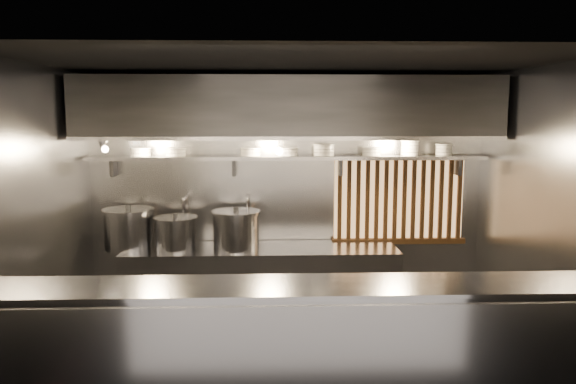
{
  "coord_description": "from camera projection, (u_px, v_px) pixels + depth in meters",
  "views": [
    {
      "loc": [
        -0.22,
        -4.92,
        2.38
      ],
      "look_at": [
        -0.02,
        0.55,
        1.6
      ],
      "focal_mm": 35.0,
      "sensor_mm": 36.0,
      "label": 1
    }
  ],
  "objects": [
    {
      "name": "bowl_shelf",
      "position": [
        288.0,
        158.0,
        6.25
      ],
      "size": [
        4.4,
        0.34,
        0.04
      ],
      "primitive_type": "cube",
      "color": "#9D9DA2",
      "rests_on": "wall_back"
    },
    {
      "name": "bowl_stack_0",
      "position": [
        141.0,
        152.0,
        6.18
      ],
      "size": [
        0.22,
        0.22,
        0.09
      ],
      "color": "white",
      "rests_on": "bowl_shelf"
    },
    {
      "name": "serving_counter",
      "position": [
        299.0,
        358.0,
        4.18
      ],
      "size": [
        4.5,
        0.56,
        1.13
      ],
      "color": "#9D9DA2",
      "rests_on": "floor"
    },
    {
      "name": "bowl_stack_3",
      "position": [
        288.0,
        152.0,
        6.24
      ],
      "size": [
        0.24,
        0.24,
        0.09
      ],
      "color": "white",
      "rests_on": "bowl_shelf"
    },
    {
      "name": "faucet_right",
      "position": [
        248.0,
        208.0,
        6.36
      ],
      "size": [
        0.04,
        0.3,
        0.5
      ],
      "color": "silver",
      "rests_on": "wall_back"
    },
    {
      "name": "stock_pot_right",
      "position": [
        236.0,
        230.0,
        6.1
      ],
      "size": [
        0.55,
        0.55,
        0.46
      ],
      "rotation": [
        0.0,
        0.0,
        -0.03
      ],
      "color": "#9D9DA2",
      "rests_on": "cooking_bench"
    },
    {
      "name": "exhaust_hood",
      "position": [
        288.0,
        108.0,
        5.95
      ],
      "size": [
        4.4,
        0.81,
        0.65
      ],
      "color": "#2D2D30",
      "rests_on": "ceiling"
    },
    {
      "name": "pendant_bulb",
      "position": [
        279.0,
        151.0,
        6.12
      ],
      "size": [
        0.09,
        0.09,
        0.19
      ],
      "color": "#2D2D30",
      "rests_on": "exhaust_hood"
    },
    {
      "name": "stock_pot_left",
      "position": [
        129.0,
        228.0,
        6.15
      ],
      "size": [
        0.73,
        0.73,
        0.48
      ],
      "rotation": [
        0.0,
        0.0,
        0.41
      ],
      "color": "#9D9DA2",
      "rests_on": "cooking_bench"
    },
    {
      "name": "floor",
      "position": [
        293.0,
        371.0,
        5.21
      ],
      "size": [
        4.5,
        4.5,
        0.0
      ],
      "primitive_type": "plane",
      "color": "black",
      "rests_on": "ground"
    },
    {
      "name": "wall_left",
      "position": [
        38.0,
        225.0,
        4.93
      ],
      "size": [
        0.0,
        3.0,
        3.0
      ],
      "primitive_type": "plane",
      "rotation": [
        1.57,
        0.0,
        1.57
      ],
      "color": "gray",
      "rests_on": "floor"
    },
    {
      "name": "ceiling",
      "position": [
        293.0,
        63.0,
        4.81
      ],
      "size": [
        4.5,
        4.5,
        0.0
      ],
      "primitive_type": "plane",
      "rotation": [
        3.14,
        0.0,
        0.0
      ],
      "color": "black",
      "rests_on": "wall_back"
    },
    {
      "name": "wall_back",
      "position": [
        287.0,
        198.0,
        6.49
      ],
      "size": [
        4.5,
        0.0,
        4.5
      ],
      "primitive_type": "plane",
      "rotation": [
        1.57,
        0.0,
        0.0
      ],
      "color": "gray",
      "rests_on": "floor"
    },
    {
      "name": "bowl_stack_7",
      "position": [
        444.0,
        150.0,
        6.3
      ],
      "size": [
        0.2,
        0.2,
        0.13
      ],
      "color": "white",
      "rests_on": "bowl_shelf"
    },
    {
      "name": "bowl_stack_4",
      "position": [
        324.0,
        150.0,
        6.25
      ],
      "size": [
        0.25,
        0.25,
        0.13
      ],
      "color": "white",
      "rests_on": "bowl_shelf"
    },
    {
      "name": "faucet_left",
      "position": [
        186.0,
        208.0,
        6.33
      ],
      "size": [
        0.04,
        0.3,
        0.5
      ],
      "color": "silver",
      "rests_on": "wall_back"
    },
    {
      "name": "bowl_stack_1",
      "position": [
        176.0,
        152.0,
        6.19
      ],
      "size": [
        0.24,
        0.24,
        0.09
      ],
      "color": "white",
      "rests_on": "bowl_shelf"
    },
    {
      "name": "cooking_bench",
      "position": [
        261.0,
        287.0,
        6.25
      ],
      "size": [
        3.0,
        0.7,
        0.9
      ],
      "primitive_type": "cube",
      "color": "#9D9DA2",
      "rests_on": "floor"
    },
    {
      "name": "bowl_stack_2",
      "position": [
        251.0,
        152.0,
        6.22
      ],
      "size": [
        0.24,
        0.24,
        0.09
      ],
      "color": "white",
      "rests_on": "bowl_shelf"
    },
    {
      "name": "wood_screen",
      "position": [
        399.0,
        199.0,
        6.5
      ],
      "size": [
        1.56,
        0.09,
        1.04
      ],
      "color": "#EFB16B",
      "rests_on": "wall_back"
    },
    {
      "name": "bowl_stack_6",
      "position": [
        410.0,
        148.0,
        6.28
      ],
      "size": [
        0.21,
        0.21,
        0.17
      ],
      "color": "white",
      "rests_on": "bowl_shelf"
    },
    {
      "name": "heat_lamp",
      "position": [
        103.0,
        143.0,
        5.69
      ],
      "size": [
        0.25,
        0.35,
        0.2
      ],
      "color": "#9D9DA2",
      "rests_on": "exhaust_hood"
    },
    {
      "name": "bowl_stack_5",
      "position": [
        371.0,
        151.0,
        6.27
      ],
      "size": [
        0.22,
        0.22,
        0.09
      ],
      "color": "white",
      "rests_on": "bowl_shelf"
    },
    {
      "name": "stock_pot_mid",
      "position": [
        176.0,
        233.0,
        6.08
      ],
      "size": [
        0.49,
        0.49,
        0.4
      ],
      "rotation": [
        0.0,
        0.0,
        0.02
      ],
      "color": "#9D9DA2",
      "rests_on": "cooking_bench"
    },
    {
      "name": "wall_right",
      "position": [
        540.0,
        221.0,
        5.09
      ],
      "size": [
        0.0,
        3.0,
        3.0
      ],
      "primitive_type": "plane",
      "rotation": [
        1.57,
        0.0,
        -1.57
      ],
      "color": "gray",
      "rests_on": "floor"
    }
  ]
}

